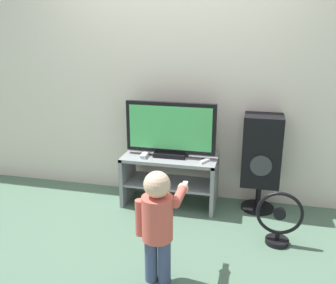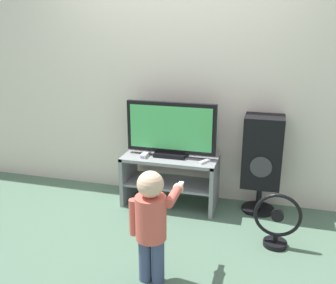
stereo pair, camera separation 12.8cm
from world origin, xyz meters
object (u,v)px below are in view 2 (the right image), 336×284
at_px(remote_primary, 204,162).
at_px(floor_fan, 277,223).
at_px(child, 152,218).
at_px(game_console, 145,154).
at_px(television, 171,130).
at_px(speaker_tower, 262,154).

bearing_deg(remote_primary, floor_fan, -32.02).
distance_m(child, floor_fan, 1.10).
bearing_deg(child, game_console, 111.06).
height_order(television, floor_fan, television).
bearing_deg(floor_fan, television, 152.91).
distance_m(television, child, 1.25).
relative_size(child, speaker_tower, 0.88).
bearing_deg(television, remote_primary, -16.33).
bearing_deg(television, speaker_tower, 4.90).
relative_size(game_console, speaker_tower, 0.18).
bearing_deg(game_console, speaker_tower, 7.83).
bearing_deg(remote_primary, child, -97.96).
distance_m(television, remote_primary, 0.44).
xyz_separation_m(television, remote_primary, (0.35, -0.10, -0.25)).
bearing_deg(television, game_console, -161.92).
relative_size(remote_primary, child, 0.16).
height_order(speaker_tower, floor_fan, speaker_tower).
xyz_separation_m(television, speaker_tower, (0.86, 0.07, -0.18)).
bearing_deg(remote_primary, game_console, 177.50).
xyz_separation_m(remote_primary, speaker_tower, (0.51, 0.18, 0.07)).
bearing_deg(floor_fan, speaker_tower, 105.34).
relative_size(television, child, 1.06).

